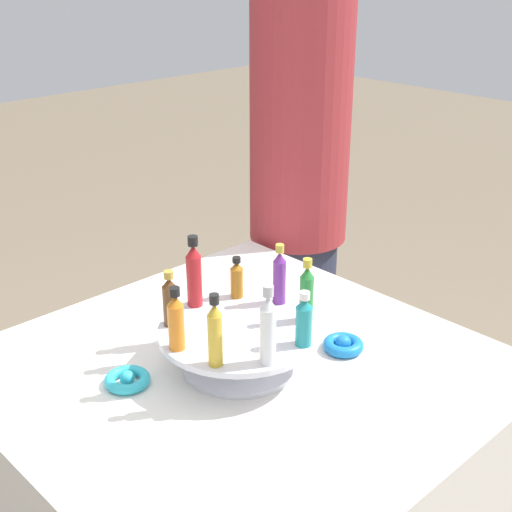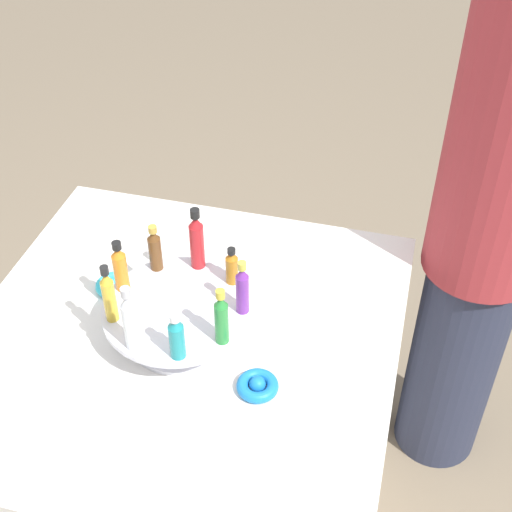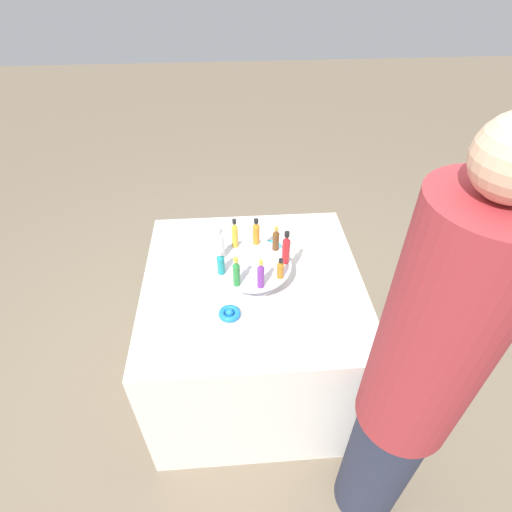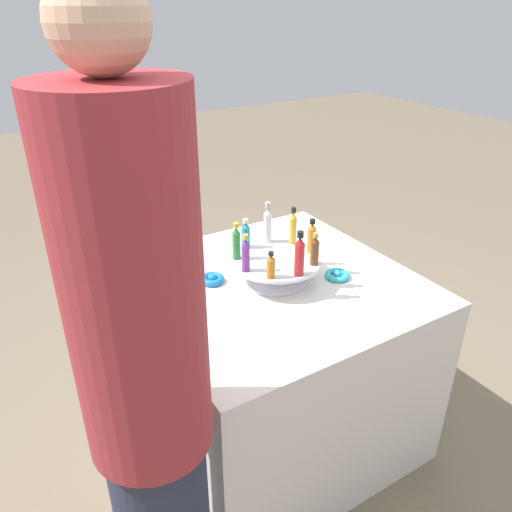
{
  "view_description": "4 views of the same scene",
  "coord_description": "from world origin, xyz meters",
  "px_view_note": "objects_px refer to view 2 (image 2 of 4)",
  "views": [
    {
      "loc": [
        -0.89,
        0.8,
        1.48
      ],
      "look_at": [
        0.09,
        -0.13,
        0.88
      ],
      "focal_mm": 50.0,
      "sensor_mm": 36.0,
      "label": 1
    },
    {
      "loc": [
        -0.98,
        -0.42,
        1.82
      ],
      "look_at": [
        0.1,
        -0.14,
        0.88
      ],
      "focal_mm": 50.0,
      "sensor_mm": 36.0,
      "label": 2
    },
    {
      "loc": [
        -0.07,
        -1.21,
        1.87
      ],
      "look_at": [
        0.01,
        -0.02,
        0.85
      ],
      "focal_mm": 28.0,
      "sensor_mm": 36.0,
      "label": 3
    },
    {
      "loc": [
        1.25,
        -0.85,
        1.59
      ],
      "look_at": [
        0.09,
        -0.14,
        0.88
      ],
      "focal_mm": 35.0,
      "sensor_mm": 36.0,
      "label": 4
    }
  ],
  "objects_px": {
    "display_stand": "(179,318)",
    "bottle_orange": "(120,268)",
    "bottle_gold": "(109,296)",
    "ribbon_bow_blue": "(257,385)",
    "ribbon_bow_teal": "(115,285)",
    "bottle_clear": "(130,321)",
    "bottle_amber": "(232,267)",
    "bottle_red": "(197,241)",
    "bottle_green": "(221,318)",
    "bottle_teal": "(177,337)",
    "person_figure": "(491,219)",
    "bottle_brown": "(155,249)",
    "bottle_purple": "(242,289)"
  },
  "relations": [
    {
      "from": "bottle_clear",
      "to": "bottle_orange",
      "type": "bearing_deg",
      "value": 29.58
    },
    {
      "from": "display_stand",
      "to": "bottle_orange",
      "type": "xyz_separation_m",
      "value": [
        0.02,
        0.13,
        0.09
      ]
    },
    {
      "from": "bottle_gold",
      "to": "ribbon_bow_blue",
      "type": "height_order",
      "value": "bottle_gold"
    },
    {
      "from": "bottle_purple",
      "to": "bottle_gold",
      "type": "bearing_deg",
      "value": 109.58
    },
    {
      "from": "bottle_gold",
      "to": "bottle_red",
      "type": "bearing_deg",
      "value": -30.42
    },
    {
      "from": "bottle_brown",
      "to": "bottle_green",
      "type": "relative_size",
      "value": 0.86
    },
    {
      "from": "bottle_gold",
      "to": "bottle_amber",
      "type": "bearing_deg",
      "value": -50.42
    },
    {
      "from": "bottle_amber",
      "to": "ribbon_bow_teal",
      "type": "relative_size",
      "value": 1.04
    },
    {
      "from": "bottle_purple",
      "to": "bottle_gold",
      "type": "distance_m",
      "value": 0.26
    },
    {
      "from": "bottle_brown",
      "to": "ribbon_bow_blue",
      "type": "height_order",
      "value": "bottle_brown"
    },
    {
      "from": "bottle_gold",
      "to": "bottle_clear",
      "type": "xyz_separation_m",
      "value": [
        -0.06,
        -0.07,
        0.01
      ]
    },
    {
      "from": "bottle_amber",
      "to": "bottle_clear",
      "type": "height_order",
      "value": "bottle_clear"
    },
    {
      "from": "bottle_orange",
      "to": "ribbon_bow_blue",
      "type": "height_order",
      "value": "bottle_orange"
    },
    {
      "from": "bottle_brown",
      "to": "person_figure",
      "type": "height_order",
      "value": "person_figure"
    },
    {
      "from": "display_stand",
      "to": "bottle_orange",
      "type": "relative_size",
      "value": 2.56
    },
    {
      "from": "person_figure",
      "to": "bottle_amber",
      "type": "bearing_deg",
      "value": -3.26
    },
    {
      "from": "bottle_clear",
      "to": "bottle_gold",
      "type": "bearing_deg",
      "value": 49.58
    },
    {
      "from": "bottle_green",
      "to": "bottle_red",
      "type": "bearing_deg",
      "value": 29.58
    },
    {
      "from": "bottle_red",
      "to": "bottle_green",
      "type": "bearing_deg",
      "value": -150.42
    },
    {
      "from": "bottle_amber",
      "to": "bottle_orange",
      "type": "bearing_deg",
      "value": 109.58
    },
    {
      "from": "bottle_red",
      "to": "ribbon_bow_teal",
      "type": "relative_size",
      "value": 1.74
    },
    {
      "from": "bottle_teal",
      "to": "person_figure",
      "type": "distance_m",
      "value": 0.79
    },
    {
      "from": "bottle_teal",
      "to": "ribbon_bow_blue",
      "type": "relative_size",
      "value": 1.29
    },
    {
      "from": "bottle_brown",
      "to": "bottle_clear",
      "type": "relative_size",
      "value": 0.75
    },
    {
      "from": "bottle_orange",
      "to": "ribbon_bow_teal",
      "type": "bearing_deg",
      "value": 39.62
    },
    {
      "from": "display_stand",
      "to": "ribbon_bow_blue",
      "type": "height_order",
      "value": "display_stand"
    },
    {
      "from": "bottle_purple",
      "to": "bottle_teal",
      "type": "height_order",
      "value": "bottle_purple"
    },
    {
      "from": "bottle_brown",
      "to": "bottle_green",
      "type": "height_order",
      "value": "bottle_green"
    },
    {
      "from": "display_stand",
      "to": "bottle_teal",
      "type": "distance_m",
      "value": 0.16
    },
    {
      "from": "ribbon_bow_blue",
      "to": "person_figure",
      "type": "bearing_deg",
      "value": -38.83
    },
    {
      "from": "bottle_red",
      "to": "bottle_clear",
      "type": "bearing_deg",
      "value": 169.58
    },
    {
      "from": "bottle_clear",
      "to": "bottle_teal",
      "type": "xyz_separation_m",
      "value": [
        -0.0,
        -0.09,
        -0.02
      ]
    },
    {
      "from": "bottle_amber",
      "to": "bottle_gold",
      "type": "xyz_separation_m",
      "value": [
        -0.17,
        0.2,
        0.02
      ]
    },
    {
      "from": "ribbon_bow_blue",
      "to": "ribbon_bow_teal",
      "type": "height_order",
      "value": "ribbon_bow_blue"
    },
    {
      "from": "bottle_clear",
      "to": "bottle_teal",
      "type": "height_order",
      "value": "bottle_clear"
    },
    {
      "from": "bottle_green",
      "to": "ribbon_bow_teal",
      "type": "relative_size",
      "value": 1.52
    },
    {
      "from": "bottle_clear",
      "to": "person_figure",
      "type": "xyz_separation_m",
      "value": [
        0.55,
        -0.66,
        -0.04
      ]
    },
    {
      "from": "bottle_purple",
      "to": "bottle_brown",
      "type": "height_order",
      "value": "bottle_purple"
    },
    {
      "from": "bottle_amber",
      "to": "ribbon_bow_blue",
      "type": "relative_size",
      "value": 1.07
    },
    {
      "from": "bottle_amber",
      "to": "bottle_orange",
      "type": "relative_size",
      "value": 0.73
    },
    {
      "from": "ribbon_bow_teal",
      "to": "display_stand",
      "type": "bearing_deg",
      "value": -117.39
    },
    {
      "from": "bottle_teal",
      "to": "ribbon_bow_blue",
      "type": "bearing_deg",
      "value": -80.63
    },
    {
      "from": "display_stand",
      "to": "bottle_brown",
      "type": "bearing_deg",
      "value": 39.58
    },
    {
      "from": "bottle_gold",
      "to": "bottle_brown",
      "type": "bearing_deg",
      "value": -10.42
    },
    {
      "from": "bottle_green",
      "to": "person_figure",
      "type": "bearing_deg",
      "value": -45.67
    },
    {
      "from": "bottle_brown",
      "to": "bottle_red",
      "type": "bearing_deg",
      "value": -70.42
    },
    {
      "from": "bottle_amber",
      "to": "person_figure",
      "type": "height_order",
      "value": "person_figure"
    },
    {
      "from": "bottle_purple",
      "to": "ribbon_bow_blue",
      "type": "distance_m",
      "value": 0.19
    },
    {
      "from": "bottle_amber",
      "to": "bottle_green",
      "type": "xyz_separation_m",
      "value": [
        -0.17,
        -0.03,
        0.02
      ]
    },
    {
      "from": "display_stand",
      "to": "bottle_amber",
      "type": "relative_size",
      "value": 3.5
    }
  ]
}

